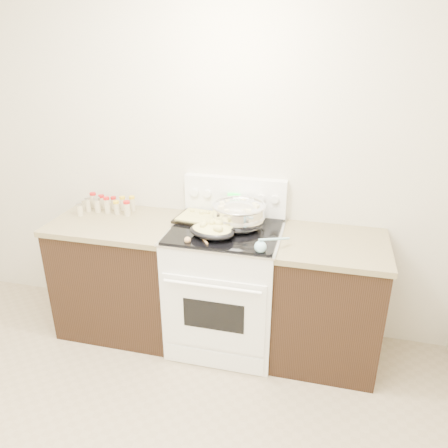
% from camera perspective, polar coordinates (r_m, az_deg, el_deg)
% --- Properties ---
extents(room_shell, '(4.10, 3.60, 2.75)m').
position_cam_1_polar(room_shell, '(1.68, -23.67, 5.22)').
color(room_shell, beige).
rests_on(room_shell, ground).
extents(counter_left, '(0.93, 0.67, 0.92)m').
position_cam_1_polar(counter_left, '(3.51, -13.10, -6.41)').
color(counter_left, black).
rests_on(counter_left, ground).
extents(counter_right, '(0.73, 0.67, 0.92)m').
position_cam_1_polar(counter_right, '(3.19, 13.31, -9.77)').
color(counter_right, black).
rests_on(counter_right, ground).
extents(kitchen_range, '(0.78, 0.73, 1.22)m').
position_cam_1_polar(kitchen_range, '(3.23, 0.24, -7.96)').
color(kitchen_range, white).
rests_on(kitchen_range, ground).
extents(mixing_bowl, '(0.46, 0.46, 0.22)m').
position_cam_1_polar(mixing_bowl, '(3.01, 1.94, 1.10)').
color(mixing_bowl, silver).
rests_on(mixing_bowl, kitchen_range).
extents(roasting_pan, '(0.35, 0.28, 0.11)m').
position_cam_1_polar(roasting_pan, '(2.88, -1.59, -0.82)').
color(roasting_pan, black).
rests_on(roasting_pan, kitchen_range).
extents(baking_sheet, '(0.43, 0.33, 0.06)m').
position_cam_1_polar(baking_sheet, '(3.15, -2.44, 0.79)').
color(baking_sheet, black).
rests_on(baking_sheet, kitchen_range).
extents(wooden_spoon, '(0.16, 0.22, 0.04)m').
position_cam_1_polar(wooden_spoon, '(2.85, -4.13, -1.90)').
color(wooden_spoon, tan).
rests_on(wooden_spoon, kitchen_range).
extents(blue_ladle, '(0.20, 0.21, 0.10)m').
position_cam_1_polar(blue_ladle, '(2.71, 5.01, -2.86)').
color(blue_ladle, '#8CBFD1').
rests_on(blue_ladle, kitchen_range).
extents(spice_jars, '(0.39, 0.24, 0.13)m').
position_cam_1_polar(spice_jars, '(3.48, -15.04, 2.48)').
color(spice_jars, '#BFB28C').
rests_on(spice_jars, counter_left).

